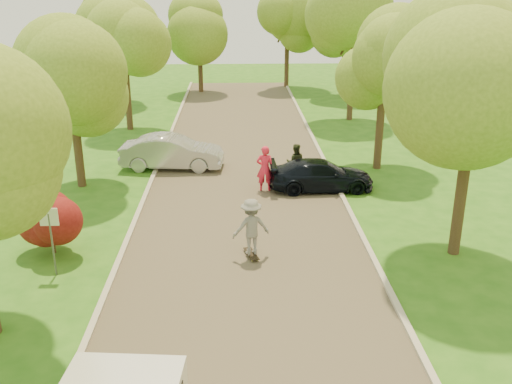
{
  "coord_description": "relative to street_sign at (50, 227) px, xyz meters",
  "views": [
    {
      "loc": [
        -0.3,
        -11.57,
        8.42
      ],
      "look_at": [
        0.41,
        7.47,
        1.3
      ],
      "focal_mm": 40.0,
      "sensor_mm": 36.0,
      "label": 1
    }
  ],
  "objects": [
    {
      "name": "road",
      "position": [
        5.8,
        4.0,
        -1.56
      ],
      "size": [
        8.0,
        60.0,
        0.01
      ],
      "primitive_type": "cube",
      "color": "#4C4438",
      "rests_on": "ground"
    },
    {
      "name": "ground",
      "position": [
        5.8,
        -4.0,
        -1.56
      ],
      "size": [
        100.0,
        100.0,
        0.0
      ],
      "primitive_type": "plane",
      "color": "#2A6418",
      "rests_on": "ground"
    },
    {
      "name": "silver_sedan",
      "position": [
        2.5,
        10.35,
        -0.78
      ],
      "size": [
        4.9,
        2.04,
        1.58
      ],
      "primitive_type": "imported",
      "rotation": [
        0.0,
        0.0,
        1.49
      ],
      "color": "#A9A9AD",
      "rests_on": "ground"
    },
    {
      "name": "longboard",
      "position": [
        5.96,
        0.97,
        -1.46
      ],
      "size": [
        0.51,
        0.99,
        0.11
      ],
      "rotation": [
        0.0,
        0.0,
        3.41
      ],
      "color": "black",
      "rests_on": "ground"
    },
    {
      "name": "tree_bg_c",
      "position": [
        3.01,
        30.0,
        3.46
      ],
      "size": [
        4.92,
        4.8,
        7.33
      ],
      "color": "#382619",
      "rests_on": "ground"
    },
    {
      "name": "tree_l_far",
      "position": [
        -0.59,
        18.0,
        3.9
      ],
      "size": [
        4.92,
        4.8,
        7.79
      ],
      "color": "#382619",
      "rests_on": "ground"
    },
    {
      "name": "tree_r_mida",
      "position": [
        12.82,
        1.0,
        3.97
      ],
      "size": [
        5.13,
        5.0,
        7.95
      ],
      "color": "#382619",
      "rests_on": "ground"
    },
    {
      "name": "dark_sedan",
      "position": [
        9.1,
        7.17,
        -0.92
      ],
      "size": [
        4.48,
        1.94,
        1.28
      ],
      "primitive_type": "imported",
      "rotation": [
        0.0,
        0.0,
        1.6
      ],
      "color": "black",
      "rests_on": "ground"
    },
    {
      "name": "tree_l_midb",
      "position": [
        -1.01,
        8.0,
        3.02
      ],
      "size": [
        4.3,
        4.2,
        6.62
      ],
      "color": "#382619",
      "rests_on": "ground"
    },
    {
      "name": "curb_left",
      "position": [
        1.75,
        4.0,
        -1.5
      ],
      "size": [
        0.18,
        60.0,
        0.12
      ],
      "primitive_type": "cube",
      "color": "#B2AD9E",
      "rests_on": "ground"
    },
    {
      "name": "tree_bg_a",
      "position": [
        -2.98,
        26.0,
        3.75
      ],
      "size": [
        5.12,
        5.0,
        7.72
      ],
      "color": "#382619",
      "rests_on": "ground"
    },
    {
      "name": "tree_r_far",
      "position": [
        13.03,
        20.0,
        4.27
      ],
      "size": [
        5.33,
        5.2,
        8.34
      ],
      "color": "#382619",
      "rests_on": "ground"
    },
    {
      "name": "person_striped",
      "position": [
        6.71,
        7.1,
        -0.58
      ],
      "size": [
        0.76,
        0.53,
        1.97
      ],
      "primitive_type": "imported",
      "rotation": [
        0.0,
        0.0,
        3.06
      ],
      "color": "#DD2143",
      "rests_on": "ground"
    },
    {
      "name": "tree_bg_d",
      "position": [
        10.02,
        32.0,
        3.75
      ],
      "size": [
        5.12,
        5.0,
        7.72
      ],
      "color": "#382619",
      "rests_on": "ground"
    },
    {
      "name": "person_olive",
      "position": [
        8.14,
        8.41,
        -0.73
      ],
      "size": [
        0.86,
        0.7,
        1.67
      ],
      "primitive_type": "imported",
      "rotation": [
        0.0,
        0.0,
        3.06
      ],
      "color": "#2C3520",
      "rests_on": "ground"
    },
    {
      "name": "skateboarder",
      "position": [
        5.96,
        0.97,
        -0.51
      ],
      "size": [
        1.35,
        0.99,
        1.87
      ],
      "primitive_type": "imported",
      "rotation": [
        0.0,
        0.0,
        3.41
      ],
      "color": "slate",
      "rests_on": "longboard"
    },
    {
      "name": "red_shrub",
      "position": [
        -0.5,
        1.5,
        -0.47
      ],
      "size": [
        1.7,
        1.7,
        1.95
      ],
      "color": "#382619",
      "rests_on": "ground"
    },
    {
      "name": "tree_r_midb",
      "position": [
        12.4,
        10.0,
        3.32
      ],
      "size": [
        4.51,
        4.4,
        7.01
      ],
      "color": "#382619",
      "rests_on": "ground"
    },
    {
      "name": "street_sign",
      "position": [
        0.0,
        0.0,
        0.0
      ],
      "size": [
        0.55,
        0.06,
        2.17
      ],
      "color": "#59595E",
      "rests_on": "ground"
    },
    {
      "name": "tree_bg_b",
      "position": [
        14.02,
        28.0,
        3.97
      ],
      "size": [
        5.12,
        5.0,
        7.95
      ],
      "color": "#382619",
      "rests_on": "ground"
    },
    {
      "name": "curb_right",
      "position": [
        9.85,
        4.0,
        -1.5
      ],
      "size": [
        0.18,
        60.0,
        0.12
      ],
      "primitive_type": "cube",
      "color": "#B2AD9E",
      "rests_on": "ground"
    }
  ]
}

